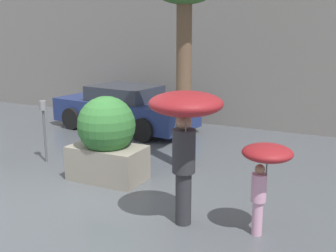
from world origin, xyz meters
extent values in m
plane|color=#51565B|center=(0.00, 0.00, 0.00)|extent=(40.00, 40.00, 0.00)
cube|color=gray|center=(0.00, 6.50, 3.00)|extent=(18.00, 0.30, 6.00)
cube|color=gray|center=(-0.02, 1.09, 0.33)|extent=(1.41, 0.83, 0.66)
sphere|color=#337033|center=(-0.02, 1.09, 1.07)|extent=(1.09, 1.09, 1.09)
cylinder|color=#2D2D33|center=(2.05, 0.03, 0.40)|extent=(0.23, 0.23, 0.80)
cylinder|color=#2D2D33|center=(2.05, 0.03, 1.12)|extent=(0.34, 0.34, 0.64)
sphere|color=#997056|center=(2.05, 0.03, 1.55)|extent=(0.22, 0.22, 0.22)
cylinder|color=#4C4C51|center=(2.13, -0.09, 1.50)|extent=(0.02, 0.02, 0.68)
ellipsoid|color=maroon|center=(2.13, -0.09, 1.84)|extent=(1.03, 1.03, 0.33)
cylinder|color=#D199B7|center=(3.12, 0.18, 0.25)|extent=(0.15, 0.15, 0.50)
cylinder|color=#D199B7|center=(3.12, 0.18, 0.70)|extent=(0.21, 0.21, 0.40)
sphere|color=#997056|center=(3.12, 0.18, 0.97)|extent=(0.14, 0.14, 0.14)
cylinder|color=#4C4C51|center=(3.21, 0.16, 0.97)|extent=(0.02, 0.02, 0.50)
ellipsoid|color=maroon|center=(3.21, 0.16, 1.22)|extent=(0.68, 0.68, 0.22)
cube|color=navy|center=(-1.90, 4.73, 0.50)|extent=(4.21, 2.12, 0.66)
cube|color=#2D333D|center=(-1.90, 4.73, 1.04)|extent=(1.97, 1.62, 0.41)
cylinder|color=black|center=(-3.24, 4.03, 0.31)|extent=(0.64, 0.29, 0.62)
cylinder|color=black|center=(-3.05, 5.70, 0.31)|extent=(0.64, 0.29, 0.62)
cylinder|color=black|center=(-0.75, 3.75, 0.31)|extent=(0.64, 0.29, 0.62)
cylinder|color=black|center=(-0.56, 5.42, 0.31)|extent=(0.64, 0.29, 0.62)
cylinder|color=brown|center=(0.97, 2.40, 1.77)|extent=(0.30, 0.30, 3.54)
cylinder|color=#595B60|center=(-1.83, 1.39, 0.57)|extent=(0.05, 0.05, 1.14)
cylinder|color=gray|center=(-1.83, 1.39, 1.24)|extent=(0.14, 0.14, 0.20)
camera|label=1|loc=(4.41, -5.24, 2.86)|focal=45.00mm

